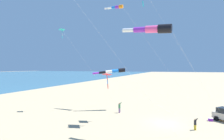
{
  "coord_description": "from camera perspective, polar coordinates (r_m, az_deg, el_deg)",
  "views": [
    {
      "loc": [
        -1.88,
        25.62,
        7.47
      ],
      "look_at": [
        7.23,
        0.95,
        7.11
      ],
      "focal_mm": 29.68,
      "sensor_mm": 36.0,
      "label": 1
    }
  ],
  "objects": [
    {
      "name": "person_child_green_jacket",
      "position": [
        24.99,
        24.26,
        -14.78
      ],
      "size": [
        0.52,
        0.48,
        1.46
      ],
      "color": "gold",
      "rests_on": "ground_plane"
    },
    {
      "name": "kite_delta_green_low_center",
      "position": [
        33.77,
        -15.06,
        11.76
      ],
      "size": [
        9.83,
        4.27,
        14.23
      ],
      "color": "#1EB7C6",
      "rests_on": "ground_plane"
    },
    {
      "name": "cooler_box",
      "position": [
        29.99,
        28.09,
        -13.32
      ],
      "size": [
        0.62,
        0.42,
        0.42
      ],
      "color": "purple",
      "rests_on": "ground_plane"
    },
    {
      "name": "ground_plane",
      "position": [
        26.75,
        16.02,
        -15.47
      ],
      "size": [
        600.0,
        600.0,
        0.0
      ],
      "primitive_type": "plane",
      "color": "tan"
    },
    {
      "name": "kite_windsock_checkered_midright",
      "position": [
        19.51,
        12.55,
        12.17
      ],
      "size": [
        11.37,
        8.68,
        11.75
      ],
      "color": "black",
      "rests_on": "ground_plane"
    },
    {
      "name": "kite_windsock_long_streamer_right",
      "position": [
        35.55,
        1.31,
        18.76
      ],
      "size": [
        16.72,
        6.89,
        18.77
      ],
      "color": "orange",
      "rests_on": "ground_plane"
    },
    {
      "name": "kite_delta_rainbow_low_near",
      "position": [
        25.76,
        -1.56,
        -1.44
      ],
      "size": [
        11.92,
        2.8,
        6.76
      ],
      "color": "red",
      "rests_on": "ground_plane"
    },
    {
      "name": "kite_windsock_small_distant",
      "position": [
        32.38,
        0.44,
        -0.37
      ],
      "size": [
        18.91,
        5.79,
        7.4
      ],
      "color": "black",
      "rests_on": "ground_plane"
    },
    {
      "name": "person_adult_flyer",
      "position": [
        30.99,
        2.33,
        -11.32
      ],
      "size": [
        0.6,
        0.49,
        1.79
      ],
      "color": "#8E6B9E",
      "rests_on": "ground_plane"
    }
  ]
}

